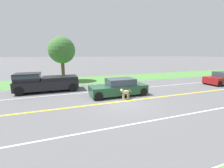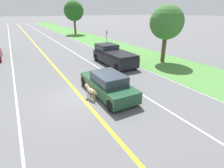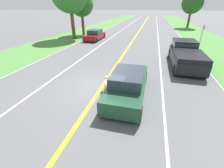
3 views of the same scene
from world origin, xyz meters
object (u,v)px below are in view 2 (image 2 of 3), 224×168
Objects in this scene: street_sign at (107,38)px; ego_car at (108,85)px; pickup_truck at (113,55)px; roadside_tree_right_far at (74,11)px; dog at (90,90)px; roadside_tree_right_near at (167,23)px.

ego_car is at bearing -117.45° from street_sign.
pickup_truck is at bearing -112.30° from street_sign.
roadside_tree_right_far is (8.26, 31.26, 4.23)m from ego_car.
roadside_tree_right_far reaches higher than street_sign.
street_sign is at bearing 45.12° from dog.
ego_car is at bearing -12.96° from dog.
pickup_truck is at bearing 37.04° from dog.
ego_car is at bearing -155.01° from roadside_tree_right_near.
roadside_tree_right_far is at bearing 60.05° from dog.
ego_car is 1.84× the size of street_sign.
ego_car is 0.87× the size of pickup_truck.
pickup_truck is at bearing 57.70° from ego_car.
pickup_truck is 0.77× the size of roadside_tree_right_far.
dog is 0.17× the size of roadside_tree_right_far.
roadside_tree_right_far is 19.70m from street_sign.
roadside_tree_right_near is (8.54, 3.98, 3.19)m from ego_car.
roadside_tree_right_near reaches higher than dog.
roadside_tree_right_near is at bearing -21.51° from pickup_truck.
pickup_truck is 6.60m from street_sign.
dog is 32.95m from roadside_tree_right_far.
pickup_truck reaches higher than ego_car.
roadside_tree_right_near reaches higher than ego_car.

